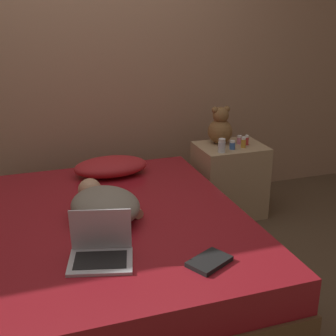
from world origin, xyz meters
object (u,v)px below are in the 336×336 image
at_px(pillow, 111,167).
at_px(bottle_red, 247,140).
at_px(laptop, 101,249).
at_px(book, 209,261).
at_px(bottle_blue, 232,145).
at_px(bottle_pink, 239,140).
at_px(bottle_amber, 243,142).
at_px(person_lying, 104,204).
at_px(bottle_clear, 222,146).
at_px(teddy_bear, 220,127).

distance_m(pillow, bottle_red, 1.10).
distance_m(laptop, book, 0.54).
distance_m(bottle_blue, bottle_pink, 0.16).
bearing_deg(bottle_red, pillow, 179.26).
height_order(laptop, bottle_amber, laptop).
bearing_deg(bottle_pink, person_lying, -149.92).
distance_m(person_lying, laptop, 0.47).
distance_m(bottle_clear, book, 1.40).
bearing_deg(bottle_clear, bottle_red, 21.84).
bearing_deg(person_lying, teddy_bear, 27.86).
distance_m(laptop, bottle_red, 1.79).
xyz_separation_m(person_lying, laptop, (-0.11, -0.46, -0.03)).
xyz_separation_m(pillow, bottle_amber, (1.04, -0.07, 0.10)).
height_order(teddy_bear, bottle_clear, teddy_bear).
relative_size(laptop, teddy_bear, 1.20).
height_order(person_lying, bottle_red, bottle_red).
distance_m(pillow, bottle_blue, 0.95).
bearing_deg(bottle_amber, bottle_pink, 79.94).
relative_size(teddy_bear, bottle_red, 3.77).
height_order(person_lying, bottle_amber, bottle_amber).
distance_m(person_lying, bottle_red, 1.45).
relative_size(pillow, laptop, 1.48).
relative_size(person_lying, laptop, 1.75).
xyz_separation_m(person_lying, teddy_bear, (1.10, 0.78, 0.17)).
relative_size(person_lying, bottle_pink, 9.33).
bearing_deg(bottle_blue, teddy_bear, 98.12).
bearing_deg(person_lying, bottle_blue, 20.79).
xyz_separation_m(bottle_clear, book, (-0.63, -1.23, -0.17)).
xyz_separation_m(pillow, book, (0.19, -1.35, -0.05)).
bearing_deg(teddy_bear, bottle_pink, -23.87).
relative_size(person_lying, teddy_bear, 2.10).
distance_m(teddy_bear, book, 1.64).
relative_size(bottle_red, book, 0.32).
bearing_deg(teddy_bear, bottle_blue, -81.88).
xyz_separation_m(pillow, bottle_blue, (0.94, -0.08, 0.09)).
relative_size(teddy_bear, bottle_blue, 4.37).
relative_size(laptop, bottle_amber, 4.23).
height_order(laptop, book, laptop).
bearing_deg(pillow, book, -81.80).
distance_m(bottle_pink, book, 1.64).
distance_m(pillow, bottle_pink, 1.06).
relative_size(bottle_amber, bottle_pink, 1.26).
relative_size(pillow, bottle_amber, 6.28).
xyz_separation_m(person_lying, bottle_blue, (1.12, 0.61, 0.07)).
xyz_separation_m(bottle_amber, bottle_pink, (0.02, 0.10, -0.01)).
bearing_deg(bottle_blue, bottle_pink, 43.64).
xyz_separation_m(pillow, bottle_clear, (0.83, -0.12, 0.11)).
bearing_deg(teddy_bear, bottle_amber, -53.09).
distance_m(pillow, laptop, 1.18).
distance_m(bottle_clear, bottle_pink, 0.28).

